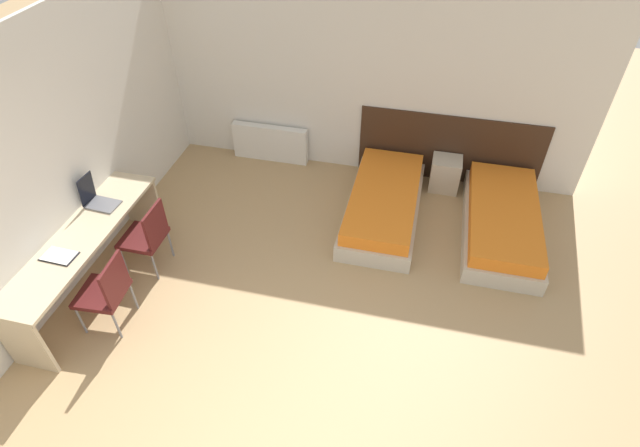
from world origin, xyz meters
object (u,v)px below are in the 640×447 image
object	(u,v)px
bed_near_door	(502,221)
nightstand	(445,174)
chair_near_notebook	(106,290)
laptop	(97,199)
bed_near_window	(384,204)
chair_near_laptop	(147,235)

from	to	relation	value
bed_near_door	nightstand	distance (m)	1.06
nightstand	chair_near_notebook	xyz separation A→B (m)	(-3.12, -3.08, 0.25)
bed_near_door	laptop	distance (m)	4.64
nightstand	laptop	bearing A→B (deg)	-149.17
bed_near_window	nightstand	size ratio (longest dim) A/B	4.20
chair_near_notebook	bed_near_door	bearing A→B (deg)	26.77
bed_near_door	chair_near_laptop	size ratio (longest dim) A/B	2.24
bed_near_window	nightstand	bearing A→B (deg)	47.50
laptop	nightstand	bearing A→B (deg)	34.68
chair_near_notebook	laptop	size ratio (longest dim) A/B	2.40
bed_near_door	chair_near_notebook	xyz separation A→B (m)	(-3.84, -2.30, 0.29)
bed_near_window	nightstand	world-z (taller)	nightstand
chair_near_laptop	chair_near_notebook	xyz separation A→B (m)	(-0.00, -0.82, 0.00)
chair_near_notebook	bed_near_window	bearing A→B (deg)	39.61
bed_near_door	chair_near_laptop	xyz separation A→B (m)	(-3.84, -1.48, 0.29)
bed_near_window	chair_near_laptop	bearing A→B (deg)	-148.26
bed_near_window	laptop	world-z (taller)	laptop
chair_near_laptop	bed_near_door	bearing A→B (deg)	21.18
chair_near_notebook	laptop	distance (m)	1.10
chair_near_laptop	chair_near_notebook	world-z (taller)	same
bed_near_door	nightstand	size ratio (longest dim) A/B	4.20
bed_near_door	nightstand	bearing A→B (deg)	132.50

